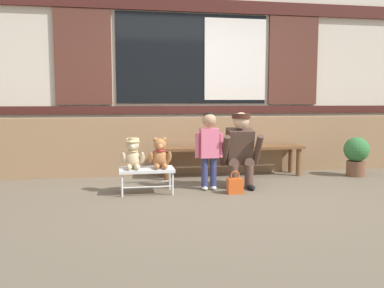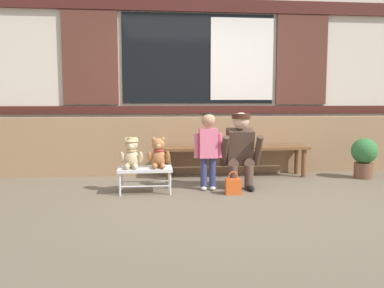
{
  "view_description": "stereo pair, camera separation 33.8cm",
  "coord_description": "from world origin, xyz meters",
  "px_view_note": "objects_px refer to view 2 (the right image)",
  "views": [
    {
      "loc": [
        -1.11,
        -4.53,
        1.09
      ],
      "look_at": [
        -0.25,
        0.43,
        0.55
      ],
      "focal_mm": 37.6,
      "sensor_mm": 36.0,
      "label": 1
    },
    {
      "loc": [
        -0.78,
        -4.57,
        1.09
      ],
      "look_at": [
        -0.25,
        0.43,
        0.55
      ],
      "focal_mm": 37.6,
      "sensor_mm": 36.0,
      "label": 2
    }
  ],
  "objects_px": {
    "teddy_bear_with_hat": "(131,153)",
    "adult_crouching": "(241,150)",
    "wooden_bench_long": "(235,151)",
    "potted_plant": "(364,156)",
    "small_display_bench": "(145,170)",
    "handbag_on_ground": "(233,186)",
    "child_standing": "(208,142)",
    "teddy_bear_plain": "(158,154)"
  },
  "relations": [
    {
      "from": "small_display_bench",
      "to": "potted_plant",
      "type": "bearing_deg",
      "value": 10.69
    },
    {
      "from": "teddy_bear_plain",
      "to": "child_standing",
      "type": "relative_size",
      "value": 0.38
    },
    {
      "from": "teddy_bear_plain",
      "to": "handbag_on_ground",
      "type": "height_order",
      "value": "teddy_bear_plain"
    },
    {
      "from": "child_standing",
      "to": "handbag_on_ground",
      "type": "relative_size",
      "value": 3.52
    },
    {
      "from": "wooden_bench_long",
      "to": "small_display_bench",
      "type": "height_order",
      "value": "wooden_bench_long"
    },
    {
      "from": "teddy_bear_plain",
      "to": "handbag_on_ground",
      "type": "distance_m",
      "value": 0.96
    },
    {
      "from": "wooden_bench_long",
      "to": "potted_plant",
      "type": "bearing_deg",
      "value": -9.51
    },
    {
      "from": "child_standing",
      "to": "potted_plant",
      "type": "height_order",
      "value": "child_standing"
    },
    {
      "from": "teddy_bear_plain",
      "to": "small_display_bench",
      "type": "bearing_deg",
      "value": -179.49
    },
    {
      "from": "child_standing",
      "to": "adult_crouching",
      "type": "xyz_separation_m",
      "value": [
        0.42,
        0.07,
        -0.11
      ]
    },
    {
      "from": "small_display_bench",
      "to": "potted_plant",
      "type": "distance_m",
      "value": 3.12
    },
    {
      "from": "teddy_bear_plain",
      "to": "potted_plant",
      "type": "height_order",
      "value": "teddy_bear_plain"
    },
    {
      "from": "small_display_bench",
      "to": "teddy_bear_plain",
      "type": "height_order",
      "value": "teddy_bear_plain"
    },
    {
      "from": "teddy_bear_plain",
      "to": "wooden_bench_long",
      "type": "bearing_deg",
      "value": 38.0
    },
    {
      "from": "teddy_bear_with_hat",
      "to": "adult_crouching",
      "type": "distance_m",
      "value": 1.35
    },
    {
      "from": "wooden_bench_long",
      "to": "handbag_on_ground",
      "type": "distance_m",
      "value": 1.14
    },
    {
      "from": "teddy_bear_with_hat",
      "to": "adult_crouching",
      "type": "bearing_deg",
      "value": 5.24
    },
    {
      "from": "teddy_bear_with_hat",
      "to": "small_display_bench",
      "type": "bearing_deg",
      "value": -0.77
    },
    {
      "from": "potted_plant",
      "to": "teddy_bear_plain",
      "type": "bearing_deg",
      "value": -168.77
    },
    {
      "from": "teddy_bear_plain",
      "to": "adult_crouching",
      "type": "distance_m",
      "value": 1.03
    },
    {
      "from": "handbag_on_ground",
      "to": "potted_plant",
      "type": "relative_size",
      "value": 0.48
    },
    {
      "from": "child_standing",
      "to": "potted_plant",
      "type": "xyz_separation_m",
      "value": [
        2.3,
        0.52,
        -0.27
      ]
    },
    {
      "from": "small_display_bench",
      "to": "child_standing",
      "type": "bearing_deg",
      "value": 4.43
    },
    {
      "from": "potted_plant",
      "to": "adult_crouching",
      "type": "bearing_deg",
      "value": -166.46
    },
    {
      "from": "wooden_bench_long",
      "to": "teddy_bear_with_hat",
      "type": "relative_size",
      "value": 5.78
    },
    {
      "from": "teddy_bear_with_hat",
      "to": "adult_crouching",
      "type": "xyz_separation_m",
      "value": [
        1.35,
        0.12,
        0.01
      ]
    },
    {
      "from": "teddy_bear_with_hat",
      "to": "adult_crouching",
      "type": "height_order",
      "value": "adult_crouching"
    },
    {
      "from": "teddy_bear_with_hat",
      "to": "handbag_on_ground",
      "type": "distance_m",
      "value": 1.26
    },
    {
      "from": "adult_crouching",
      "to": "wooden_bench_long",
      "type": "bearing_deg",
      "value": 82.69
    },
    {
      "from": "small_display_bench",
      "to": "wooden_bench_long",
      "type": "bearing_deg",
      "value": 34.4
    },
    {
      "from": "small_display_bench",
      "to": "adult_crouching",
      "type": "distance_m",
      "value": 1.21
    },
    {
      "from": "small_display_bench",
      "to": "handbag_on_ground",
      "type": "distance_m",
      "value": 1.06
    },
    {
      "from": "teddy_bear_plain",
      "to": "handbag_on_ground",
      "type": "relative_size",
      "value": 1.34
    },
    {
      "from": "child_standing",
      "to": "adult_crouching",
      "type": "bearing_deg",
      "value": 8.97
    },
    {
      "from": "wooden_bench_long",
      "to": "adult_crouching",
      "type": "bearing_deg",
      "value": -97.31
    },
    {
      "from": "handbag_on_ground",
      "to": "child_standing",
      "type": "bearing_deg",
      "value": 135.15
    },
    {
      "from": "teddy_bear_plain",
      "to": "child_standing",
      "type": "height_order",
      "value": "child_standing"
    },
    {
      "from": "child_standing",
      "to": "adult_crouching",
      "type": "relative_size",
      "value": 1.01
    },
    {
      "from": "wooden_bench_long",
      "to": "small_display_bench",
      "type": "bearing_deg",
      "value": -145.6
    },
    {
      "from": "potted_plant",
      "to": "child_standing",
      "type": "bearing_deg",
      "value": -167.28
    },
    {
      "from": "child_standing",
      "to": "handbag_on_ground",
      "type": "xyz_separation_m",
      "value": [
        0.26,
        -0.26,
        -0.5
      ]
    },
    {
      "from": "small_display_bench",
      "to": "teddy_bear_plain",
      "type": "distance_m",
      "value": 0.25
    }
  ]
}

